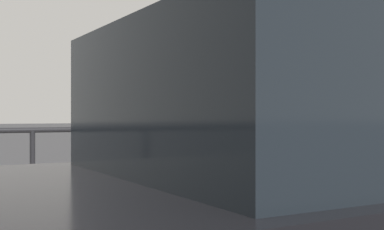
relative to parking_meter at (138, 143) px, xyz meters
name	(u,v)px	position (x,y,z in m)	size (l,w,h in m)	color
parking_meter	(138,143)	(0.00, 0.00, 0.00)	(0.16, 0.17, 1.42)	slate
pedestrian_at_meter	(193,147)	(0.55, 0.15, -0.05)	(0.61, 0.60, 1.68)	brown
parked_sedan_black	(325,219)	(0.28, -1.67, -0.29)	(4.63, 1.89, 1.76)	black
background_railing	(32,154)	(-0.31, 2.38, -0.23)	(24.06, 0.06, 1.08)	black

